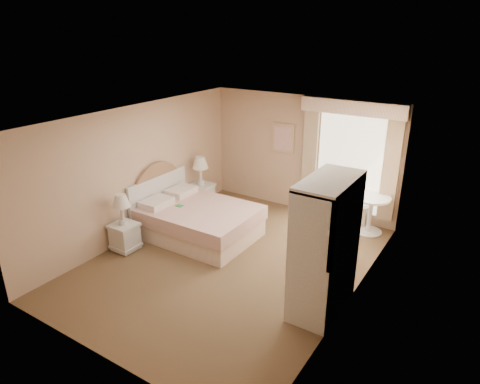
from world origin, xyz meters
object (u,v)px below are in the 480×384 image
Objects in this scene: nightstand_near at (124,230)px; round_table at (371,209)px; cafe_chair at (344,225)px; armoire at (325,257)px; nightstand_far at (201,189)px; bed at (196,219)px.

nightstand_near is 4.67m from round_table.
armoire is at bearing -61.45° from cafe_chair.
cafe_chair is at bearing 100.88° from armoire.
cafe_chair is (3.31, -0.13, 0.05)m from nightstand_far.
nightstand_near is 1.41× the size of round_table.
nightstand_far reaches higher than cafe_chair.
bed reaches higher than nightstand_near.
cafe_chair reaches higher than round_table.
bed is at bearing -141.59° from cafe_chair.
armoire is at bearing 5.18° from nightstand_near.
nightstand_near is at bearing -138.64° from round_table.
nightstand_far is 1.38× the size of cafe_chair.
nightstand_near is at bearing -174.82° from armoire.
round_table is (3.50, 3.08, 0.10)m from nightstand_near.
bed is 2.77m from cafe_chair.
round_table is at bearing 13.16° from nightstand_far.
nightstand_near is (-0.72, -1.15, 0.06)m from bed.
bed is 2.48× the size of cafe_chair.
nightstand_far is 1.55× the size of round_table.
bed is at bearing -57.24° from nightstand_far.
cafe_chair is 0.43× the size of armoire.
round_table is 2.77m from armoire.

